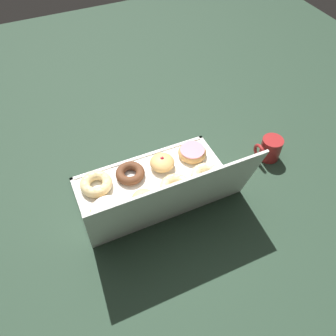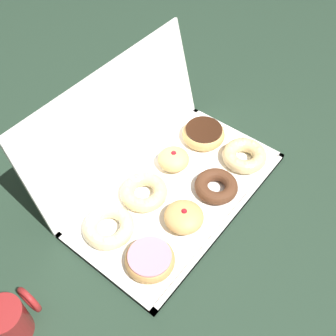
{
  "view_description": "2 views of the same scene",
  "coord_description": "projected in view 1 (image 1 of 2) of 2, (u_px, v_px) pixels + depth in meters",
  "views": [
    {
      "loc": [
        0.27,
        0.72,
        0.98
      ],
      "look_at": [
        -0.06,
        -0.0,
        0.06
      ],
      "focal_mm": 36.67,
      "sensor_mm": 36.0,
      "label": 1
    },
    {
      "loc": [
        -0.48,
        -0.35,
        0.82
      ],
      "look_at": [
        0.01,
        0.04,
        0.06
      ],
      "focal_mm": 43.61,
      "sensor_mm": 36.0,
      "label": 2
    }
  ],
  "objects": [
    {
      "name": "cruller_donut_4",
      "position": [
        207.0,
        176.0,
        1.23
      ],
      "size": [
        0.12,
        0.12,
        0.03
      ],
      "color": "beige",
      "rests_on": "donut_box"
    },
    {
      "name": "chocolate_cake_ring_donut_2",
      "position": [
        130.0,
        173.0,
        1.24
      ],
      "size": [
        0.11,
        0.11,
        0.03
      ],
      "color": "#59331E",
      "rests_on": "donut_box"
    },
    {
      "name": "donut_box",
      "position": [
        154.0,
        184.0,
        1.24
      ],
      "size": [
        0.54,
        0.29,
        0.01
      ],
      "color": "white",
      "rests_on": "ground"
    },
    {
      "name": "coffee_mug",
      "position": [
        270.0,
        148.0,
        1.3
      ],
      "size": [
        0.1,
        0.08,
        0.09
      ],
      "color": "maroon",
      "rests_on": "ground"
    },
    {
      "name": "ground_plane",
      "position": [
        154.0,
        185.0,
        1.24
      ],
      "size": [
        3.0,
        3.0,
        0.0
      ],
      "primitive_type": "plane",
      "color": "#233828"
    },
    {
      "name": "box_lid_open",
      "position": [
        176.0,
        201.0,
        1.02
      ],
      "size": [
        0.54,
        0.08,
        0.28
      ],
      "primitive_type": "cube",
      "rotation": [
        1.31,
        0.0,
        0.0
      ],
      "color": "white",
      "rests_on": "ground"
    },
    {
      "name": "cruller_donut_3",
      "position": [
        96.0,
        184.0,
        1.21
      ],
      "size": [
        0.11,
        0.11,
        0.04
      ],
      "color": "#EACC8C",
      "rests_on": "donut_box"
    },
    {
      "name": "jelly_filled_donut_6",
      "position": [
        144.0,
        199.0,
        1.16
      ],
      "size": [
        0.08,
        0.08,
        0.05
      ],
      "color": "#E5B770",
      "rests_on": "donut_box"
    },
    {
      "name": "pink_frosted_donut_0",
      "position": [
        192.0,
        152.0,
        1.31
      ],
      "size": [
        0.11,
        0.11,
        0.03
      ],
      "color": "tan",
      "rests_on": "donut_box"
    },
    {
      "name": "jelly_filled_donut_1",
      "position": [
        162.0,
        162.0,
        1.27
      ],
      "size": [
        0.09,
        0.09,
        0.05
      ],
      "color": "tan",
      "rests_on": "donut_box"
    },
    {
      "name": "cruller_donut_5",
      "position": [
        176.0,
        187.0,
        1.2
      ],
      "size": [
        0.12,
        0.12,
        0.04
      ],
      "color": "#EACC8C",
      "rests_on": "donut_box"
    },
    {
      "name": "chocolate_frosted_donut_7",
      "position": [
        108.0,
        211.0,
        1.13
      ],
      "size": [
        0.12,
        0.12,
        0.04
      ],
      "color": "tan",
      "rests_on": "donut_box"
    }
  ]
}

